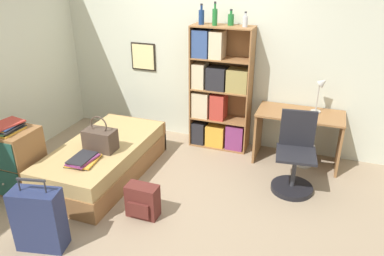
# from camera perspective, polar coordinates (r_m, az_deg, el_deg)

# --- Properties ---
(ground_plane) EXTENTS (14.00, 14.00, 0.00)m
(ground_plane) POSITION_cam_1_polar(r_m,az_deg,el_deg) (4.59, -4.94, -8.80)
(ground_plane) COLOR gray
(wall_back) EXTENTS (10.00, 0.09, 2.60)m
(wall_back) POSITION_cam_1_polar(r_m,az_deg,el_deg) (5.39, 1.40, 11.45)
(wall_back) COLOR beige
(wall_back) RESTS_ON ground_plane
(bed) EXTENTS (0.91, 1.80, 0.43)m
(bed) POSITION_cam_1_polar(r_m,az_deg,el_deg) (4.84, -13.22, -4.65)
(bed) COLOR olive
(bed) RESTS_ON ground_plane
(handbag) EXTENTS (0.37, 0.22, 0.43)m
(handbag) POSITION_cam_1_polar(r_m,az_deg,el_deg) (4.54, -13.81, -1.69)
(handbag) COLOR #47382D
(handbag) RESTS_ON bed
(book_stack_on_bed) EXTENTS (0.34, 0.38, 0.07)m
(book_stack_on_bed) POSITION_cam_1_polar(r_m,az_deg,el_deg) (4.35, -16.28, -4.68)
(book_stack_on_bed) COLOR #232328
(book_stack_on_bed) RESTS_ON bed
(suitcase) EXTENTS (0.48, 0.30, 0.75)m
(suitcase) POSITION_cam_1_polar(r_m,az_deg,el_deg) (3.83, -22.28, -12.78)
(suitcase) COLOR navy
(suitcase) RESTS_ON ground_plane
(dresser) EXTENTS (0.51, 0.49, 0.76)m
(dresser) POSITION_cam_1_polar(r_m,az_deg,el_deg) (4.80, -25.23, -4.47)
(dresser) COLOR olive
(dresser) RESTS_ON ground_plane
(magazine_pile_on_dresser) EXTENTS (0.32, 0.38, 0.09)m
(magazine_pile_on_dresser) POSITION_cam_1_polar(r_m,az_deg,el_deg) (4.62, -26.54, 0.08)
(magazine_pile_on_dresser) COLOR gold
(magazine_pile_on_dresser) RESTS_ON dresser
(bookcase) EXTENTS (0.83, 0.34, 1.72)m
(bookcase) POSITION_cam_1_polar(r_m,az_deg,el_deg) (5.24, 3.84, 5.22)
(bookcase) COLOR olive
(bookcase) RESTS_ON ground_plane
(bottle_green) EXTENTS (0.07, 0.07, 0.26)m
(bottle_green) POSITION_cam_1_polar(r_m,az_deg,el_deg) (5.05, 1.44, 16.62)
(bottle_green) COLOR navy
(bottle_green) RESTS_ON bookcase
(bottle_brown) EXTENTS (0.07, 0.07, 0.29)m
(bottle_brown) POSITION_cam_1_polar(r_m,az_deg,el_deg) (4.98, 3.50, 16.61)
(bottle_brown) COLOR #1E6B2D
(bottle_brown) RESTS_ON bookcase
(bottle_clear) EXTENTS (0.08, 0.08, 0.20)m
(bottle_clear) POSITION_cam_1_polar(r_m,az_deg,el_deg) (5.01, 5.94, 16.16)
(bottle_clear) COLOR #1E6B2D
(bottle_clear) RESTS_ON bookcase
(bottle_blue) EXTENTS (0.07, 0.07, 0.19)m
(bottle_blue) POSITION_cam_1_polar(r_m,az_deg,el_deg) (4.91, 8.11, 15.83)
(bottle_blue) COLOR #B7BCC1
(bottle_blue) RESTS_ON bookcase
(desk) EXTENTS (1.09, 0.56, 0.71)m
(desk) POSITION_cam_1_polar(r_m,az_deg,el_deg) (5.07, 15.95, -0.06)
(desk) COLOR olive
(desk) RESTS_ON ground_plane
(desk_lamp) EXTENTS (0.18, 0.13, 0.48)m
(desk_lamp) POSITION_cam_1_polar(r_m,az_deg,el_deg) (4.97, 19.13, 5.76)
(desk_lamp) COLOR #ADA89E
(desk_lamp) RESTS_ON desk
(desk_chair) EXTENTS (0.49, 0.50, 0.94)m
(desk_chair) POSITION_cam_1_polar(r_m,az_deg,el_deg) (4.55, 15.30, -5.58)
(desk_chair) COLOR black
(desk_chair) RESTS_ON ground_plane
(backpack) EXTENTS (0.34, 0.21, 0.37)m
(backpack) POSITION_cam_1_polar(r_m,az_deg,el_deg) (4.05, -7.55, -10.99)
(backpack) COLOR #56231E
(backpack) RESTS_ON ground_plane
(waste_bin) EXTENTS (0.21, 0.21, 0.29)m
(waste_bin) POSITION_cam_1_polar(r_m,az_deg,el_deg) (5.16, 16.80, -3.94)
(waste_bin) COLOR #B7B2A8
(waste_bin) RESTS_ON ground_plane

